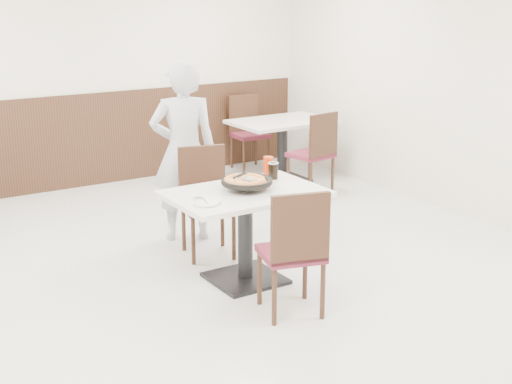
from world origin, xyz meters
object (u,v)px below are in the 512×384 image
red_cup (268,166)px  bg_chair_right_far (250,133)px  chair_near (291,250)px  side_plate (206,203)px  pizza (245,182)px  cola_glass (273,171)px  pizza_pan (247,185)px  main_table (245,236)px  bg_chair_right_near (311,153)px  diner_person (184,152)px  bg_table_right (282,151)px  chair_far (208,204)px

red_cup → bg_chair_right_far: bg_chair_right_far is taller
chair_near → side_plate: size_ratio=4.92×
pizza → cola_glass: (0.37, 0.15, 0.00)m
cola_glass → pizza_pan: bearing=-154.7°
main_table → cola_glass: size_ratio=9.23×
main_table → bg_chair_right_near: (1.97, 1.78, 0.10)m
main_table → bg_chair_right_far: 3.68m
diner_person → bg_chair_right_near: bearing=-139.7°
main_table → diner_person: bearing=87.1°
red_cup → bg_chair_right_near: bg_chair_right_near is taller
bg_chair_right_far → pizza_pan: bearing=62.4°
diner_person → bg_chair_right_far: 2.75m
chair_near → pizza: bearing=101.9°
chair_near → side_plate: chair_near is taller
side_plate → bg_table_right: 3.55m
bg_table_right → diner_person: bearing=-147.5°
pizza_pan → diner_person: size_ratio=0.19×
chair_far → red_cup: chair_far is taller
pizza_pan → pizza: (-0.01, 0.02, 0.02)m
side_plate → bg_chair_right_far: (2.40, 3.25, -0.28)m
red_cup → bg_chair_right_near: size_ratio=0.17×
side_plate → bg_chair_right_near: 3.09m
pizza_pan → cola_glass: size_ratio=2.44×
chair_near → red_cup: 1.14m
bg_chair_right_near → cola_glass: bearing=-144.4°
pizza → bg_chair_right_far: size_ratio=0.36×
chair_near → red_cup: (0.45, 0.99, 0.35)m
chair_near → cola_glass: 1.02m
bg_chair_right_far → bg_table_right: bearing=97.2°
pizza → diner_person: 1.13m
chair_far → bg_table_right: chair_far is taller
red_cup → cola_glass: bearing=-104.9°
main_table → side_plate: size_ratio=6.21×
bg_table_right → red_cup: bearing=-127.1°
cola_glass → bg_chair_right_far: bg_chair_right_far is taller
chair_far → red_cup: (0.40, -0.34, 0.35)m
chair_far → bg_table_right: (1.99, 1.75, -0.10)m
pizza_pan → bg_chair_right_far: bearing=57.7°
red_cup → pizza_pan: bearing=-143.5°
pizza → bg_chair_right_near: bearing=41.7°
cola_glass → main_table: bearing=-153.6°
red_cup → bg_chair_right_near: bearing=43.5°
cola_glass → bg_chair_right_far: bearing=61.4°
bg_table_right → pizza: bearing=-130.0°
pizza → side_plate: size_ratio=1.79×
pizza → bg_chair_right_near: (1.95, 1.74, -0.34)m
pizza_pan → side_plate: 0.49m
side_plate → red_cup: 0.97m
chair_far → diner_person: 0.63m
chair_far → bg_chair_right_far: same height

